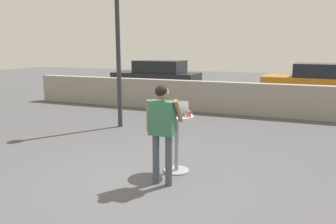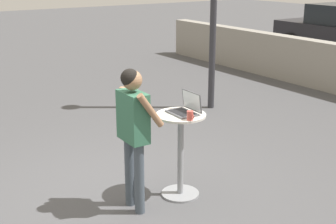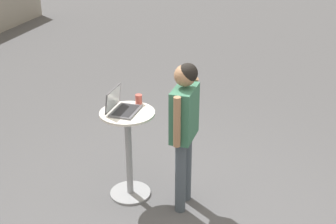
# 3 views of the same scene
# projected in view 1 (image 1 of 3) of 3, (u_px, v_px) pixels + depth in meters

# --- Properties ---
(ground_plane) EXTENTS (50.00, 50.00, 0.00)m
(ground_plane) POSITION_uv_depth(u_px,v_px,m) (147.00, 181.00, 5.33)
(ground_plane) COLOR #4C4C4F
(pavement_kerb) EXTENTS (14.91, 0.35, 1.03)m
(pavement_kerb) POSITION_uv_depth(u_px,v_px,m) (226.00, 98.00, 10.80)
(pavement_kerb) COLOR gray
(pavement_kerb) RESTS_ON ground_plane
(cafe_table) EXTENTS (0.57, 0.57, 1.00)m
(cafe_table) POSITION_uv_depth(u_px,v_px,m) (177.00, 139.00, 5.66)
(cafe_table) COLOR gray
(cafe_table) RESTS_ON ground_plane
(laptop) EXTENTS (0.35, 0.28, 0.24)m
(laptop) POSITION_uv_depth(u_px,v_px,m) (178.00, 112.00, 5.62)
(laptop) COLOR #515156
(laptop) RESTS_ON cafe_table
(coffee_mug) EXTENTS (0.11, 0.07, 0.10)m
(coffee_mug) POSITION_uv_depth(u_px,v_px,m) (189.00, 114.00, 5.44)
(coffee_mug) COLOR #C14C42
(coffee_mug) RESTS_ON cafe_table
(standing_person) EXTENTS (0.54, 0.35, 1.59)m
(standing_person) POSITION_uv_depth(u_px,v_px,m) (162.00, 123.00, 5.03)
(standing_person) COLOR #424C56
(standing_person) RESTS_ON ground_plane
(parked_car_near_street) EXTENTS (3.93, 1.84, 1.57)m
(parked_car_near_street) POSITION_uv_depth(u_px,v_px,m) (157.00, 77.00, 15.02)
(parked_car_near_street) COLOR black
(parked_car_near_street) RESTS_ON ground_plane
(parked_car_further_down) EXTENTS (4.37, 2.24, 1.54)m
(parked_car_further_down) POSITION_uv_depth(u_px,v_px,m) (321.00, 82.00, 12.88)
(parked_car_further_down) COLOR #B76B19
(parked_car_further_down) RESTS_ON ground_plane
(street_lamp) EXTENTS (0.32, 0.32, 4.32)m
(street_lamp) POSITION_uv_depth(u_px,v_px,m) (117.00, 22.00, 8.51)
(street_lamp) COLOR #2D2D33
(street_lamp) RESTS_ON ground_plane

